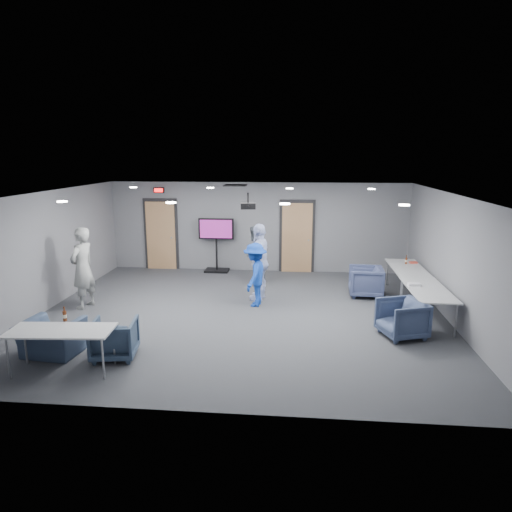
# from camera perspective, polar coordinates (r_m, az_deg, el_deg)

# --- Properties ---
(floor) EXTENTS (9.00, 9.00, 0.00)m
(floor) POSITION_cam_1_polar(r_m,az_deg,el_deg) (10.33, -1.85, -7.29)
(floor) COLOR #323439
(floor) RESTS_ON ground
(ceiling) EXTENTS (9.00, 9.00, 0.00)m
(ceiling) POSITION_cam_1_polar(r_m,az_deg,el_deg) (9.75, -1.96, 7.80)
(ceiling) COLOR silver
(ceiling) RESTS_ON wall_back
(wall_back) EXTENTS (9.00, 0.02, 2.70)m
(wall_back) POSITION_cam_1_polar(r_m,az_deg,el_deg) (13.86, 0.19, 3.63)
(wall_back) COLOR slate
(wall_back) RESTS_ON floor
(wall_front) EXTENTS (9.00, 0.02, 2.70)m
(wall_front) POSITION_cam_1_polar(r_m,az_deg,el_deg) (6.17, -6.65, -8.07)
(wall_front) COLOR slate
(wall_front) RESTS_ON floor
(wall_left) EXTENTS (0.02, 8.00, 2.70)m
(wall_left) POSITION_cam_1_polar(r_m,az_deg,el_deg) (11.43, -24.90, 0.49)
(wall_left) COLOR slate
(wall_left) RESTS_ON floor
(wall_right) EXTENTS (0.02, 8.00, 2.70)m
(wall_right) POSITION_cam_1_polar(r_m,az_deg,el_deg) (10.40, 23.52, -0.48)
(wall_right) COLOR slate
(wall_right) RESTS_ON floor
(door_left) EXTENTS (1.06, 0.17, 2.24)m
(door_left) POSITION_cam_1_polar(r_m,az_deg,el_deg) (14.45, -11.77, 2.59)
(door_left) COLOR black
(door_left) RESTS_ON wall_back
(door_right) EXTENTS (1.06, 0.17, 2.24)m
(door_right) POSITION_cam_1_polar(r_m,az_deg,el_deg) (13.81, 5.14, 2.35)
(door_right) COLOR black
(door_right) RESTS_ON wall_back
(exit_sign) EXTENTS (0.32, 0.08, 0.16)m
(exit_sign) POSITION_cam_1_polar(r_m,az_deg,el_deg) (14.26, -12.05, 8.05)
(exit_sign) COLOR black
(exit_sign) RESTS_ON wall_back
(hvac_diffuser) EXTENTS (0.60, 0.60, 0.03)m
(hvac_diffuser) POSITION_cam_1_polar(r_m,az_deg,el_deg) (12.58, -2.60, 8.81)
(hvac_diffuser) COLOR black
(hvac_diffuser) RESTS_ON ceiling
(downlights) EXTENTS (6.18, 3.78, 0.02)m
(downlights) POSITION_cam_1_polar(r_m,az_deg,el_deg) (9.75, -1.96, 7.71)
(downlights) COLOR white
(downlights) RESTS_ON ceiling
(person_a) EXTENTS (0.61, 0.78, 1.90)m
(person_a) POSITION_cam_1_polar(r_m,az_deg,el_deg) (11.26, -20.86, -1.42)
(person_a) COLOR #969997
(person_a) RESTS_ON floor
(person_b) EXTENTS (0.86, 0.95, 1.61)m
(person_b) POSITION_cam_1_polar(r_m,az_deg,el_deg) (12.59, -0.17, 0.18)
(person_b) COLOR #535C63
(person_b) RESTS_ON floor
(person_c) EXTENTS (0.63, 1.17, 1.89)m
(person_c) POSITION_cam_1_polar(r_m,az_deg,el_deg) (11.14, 0.48, -0.73)
(person_c) COLOR silver
(person_c) RESTS_ON floor
(person_d) EXTENTS (0.71, 1.05, 1.51)m
(person_d) POSITION_cam_1_polar(r_m,az_deg,el_deg) (10.71, -0.11, -2.34)
(person_d) COLOR #1940A8
(person_d) RESTS_ON floor
(chair_right_a) EXTENTS (0.87, 0.85, 0.76)m
(chair_right_a) POSITION_cam_1_polar(r_m,az_deg,el_deg) (11.84, 13.54, -3.12)
(chair_right_a) COLOR #3D466A
(chair_right_a) RESTS_ON floor
(chair_right_b) EXTENTS (1.03, 1.01, 0.74)m
(chair_right_b) POSITION_cam_1_polar(r_m,az_deg,el_deg) (9.45, 17.77, -7.47)
(chair_right_b) COLOR #3B4866
(chair_right_b) RESTS_ON floor
(chair_front_a) EXTENTS (0.85, 0.87, 0.69)m
(chair_front_a) POSITION_cam_1_polar(r_m,az_deg,el_deg) (8.52, -17.27, -9.84)
(chair_front_a) COLOR #334359
(chair_front_a) RESTS_ON floor
(chair_front_b) EXTENTS (1.06, 0.95, 0.63)m
(chair_front_b) POSITION_cam_1_polar(r_m,az_deg,el_deg) (9.03, -24.20, -9.31)
(chair_front_b) COLOR #34425A
(chair_front_b) RESTS_ON floor
(table_right_a) EXTENTS (0.79, 1.89, 0.73)m
(table_right_a) POSITION_cam_1_polar(r_m,az_deg,el_deg) (12.13, 18.38, -1.53)
(table_right_a) COLOR #BABCBF
(table_right_a) RESTS_ON floor
(table_right_b) EXTENTS (0.81, 1.93, 0.73)m
(table_right_b) POSITION_cam_1_polar(r_m,az_deg,el_deg) (10.35, 20.67, -4.08)
(table_right_b) COLOR #BABCBF
(table_right_b) RESTS_ON floor
(table_front_left) EXTENTS (1.73, 0.83, 0.73)m
(table_front_left) POSITION_cam_1_polar(r_m,az_deg,el_deg) (8.17, -23.21, -8.78)
(table_front_left) COLOR #BABCBF
(table_front_left) RESTS_ON floor
(bottle_front) EXTENTS (0.07, 0.07, 0.26)m
(bottle_front) POSITION_cam_1_polar(r_m,az_deg,el_deg) (8.49, -22.80, -6.91)
(bottle_front) COLOR #5B270F
(bottle_front) RESTS_ON table_front_left
(bottle_right) EXTENTS (0.06, 0.06, 0.23)m
(bottle_right) POSITION_cam_1_polar(r_m,az_deg,el_deg) (12.45, 18.26, -0.56)
(bottle_right) COLOR #5B270F
(bottle_right) RESTS_ON table_right_a
(snack_box) EXTENTS (0.21, 0.15, 0.04)m
(snack_box) POSITION_cam_1_polar(r_m,az_deg,el_deg) (12.60, 19.06, -0.77)
(snack_box) COLOR #E04B38
(snack_box) RESTS_ON table_right_a
(wrapper) EXTENTS (0.25, 0.17, 0.06)m
(wrapper) POSITION_cam_1_polar(r_m,az_deg,el_deg) (10.48, 19.17, -3.37)
(wrapper) COLOR silver
(wrapper) RESTS_ON table_right_b
(tv_stand) EXTENTS (1.07, 0.51, 1.64)m
(tv_stand) POSITION_cam_1_polar(r_m,az_deg,el_deg) (13.85, -4.98, 1.80)
(tv_stand) COLOR black
(tv_stand) RESTS_ON floor
(projector) EXTENTS (0.36, 0.34, 0.36)m
(projector) POSITION_cam_1_polar(r_m,az_deg,el_deg) (10.13, -1.00, 6.31)
(projector) COLOR black
(projector) RESTS_ON ceiling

